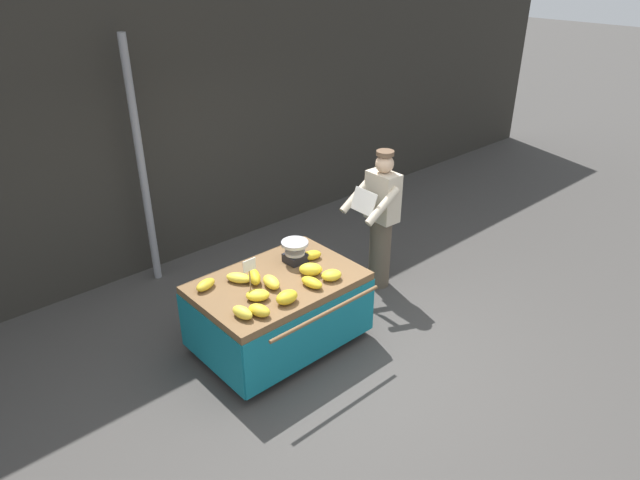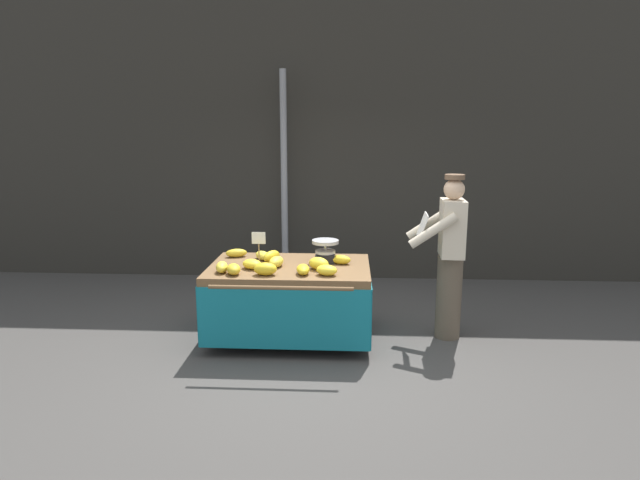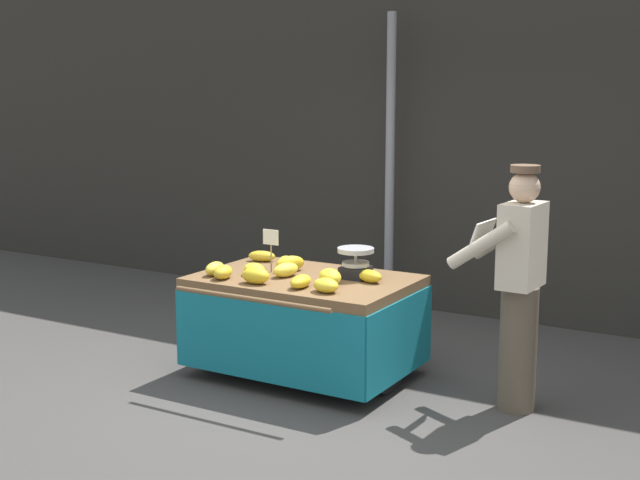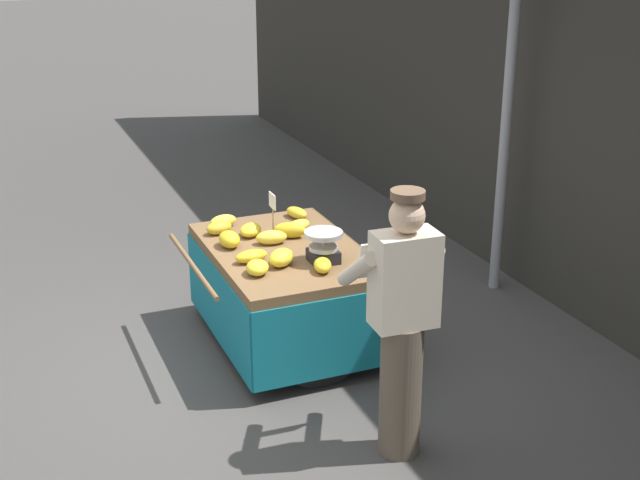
{
  "view_description": "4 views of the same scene",
  "coord_description": "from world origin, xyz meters",
  "views": [
    {
      "loc": [
        -3.15,
        -3.27,
        3.72
      ],
      "look_at": [
        0.21,
        0.48,
        1.11
      ],
      "focal_mm": 31.91,
      "sensor_mm": 36.0,
      "label": 1
    },
    {
      "loc": [
        0.35,
        -4.72,
        2.18
      ],
      "look_at": [
        0.05,
        0.58,
        1.06
      ],
      "focal_mm": 30.25,
      "sensor_mm": 36.0,
      "label": 2
    },
    {
      "loc": [
        3.12,
        -4.94,
        2.23
      ],
      "look_at": [
        -0.15,
        0.63,
        1.08
      ],
      "focal_mm": 48.51,
      "sensor_mm": 36.0,
      "label": 3
    },
    {
      "loc": [
        5.52,
        -1.51,
        3.19
      ],
      "look_at": [
        0.17,
        0.69,
        1.0
      ],
      "focal_mm": 49.04,
      "sensor_mm": 36.0,
      "label": 4
    }
  ],
  "objects": [
    {
      "name": "banana_bunch_4",
      "position": [
        -0.09,
        0.26,
        0.84
      ],
      "size": [
        0.15,
        0.26,
        0.09
      ],
      "primitive_type": "ellipsoid",
      "rotation": [
        0.0,
        0.0,
        0.12
      ],
      "color": "gold",
      "rests_on": "banana_cart"
    },
    {
      "name": "ground_plane",
      "position": [
        0.0,
        0.0,
        0.0
      ],
      "size": [
        60.0,
        60.0,
        0.0
      ],
      "primitive_type": "plane",
      "color": "#423F3D"
    },
    {
      "name": "banana_bunch_2",
      "position": [
        -0.88,
        0.91,
        0.84
      ],
      "size": [
        0.25,
        0.18,
        0.09
      ],
      "primitive_type": "ellipsoid",
      "rotation": [
        0.0,
        0.0,
        1.87
      ],
      "color": "gold",
      "rests_on": "banana_cart"
    },
    {
      "name": "banana_bunch_6",
      "position": [
        -0.57,
        0.8,
        0.84
      ],
      "size": [
        0.25,
        0.29,
        0.09
      ],
      "primitive_type": "ellipsoid",
      "rotation": [
        0.0,
        0.0,
        0.56
      ],
      "color": "yellow",
      "rests_on": "banana_cart"
    },
    {
      "name": "banana_bunch_3",
      "position": [
        -0.46,
        0.69,
        0.85
      ],
      "size": [
        0.21,
        0.27,
        0.13
      ],
      "primitive_type": "ellipsoid",
      "rotation": [
        0.0,
        0.0,
        2.69
      ],
      "color": "gold",
      "rests_on": "banana_cart"
    },
    {
      "name": "banana_bunch_8",
      "position": [
        0.26,
        0.67,
        0.84
      ],
      "size": [
        0.24,
        0.19,
        0.09
      ],
      "primitive_type": "ellipsoid",
      "rotation": [
        0.0,
        0.0,
        1.24
      ],
      "color": "gold",
      "rests_on": "banana_cart"
    },
    {
      "name": "vendor_person",
      "position": [
        1.38,
        0.72,
        0.87
      ],
      "size": [
        0.59,
        0.53,
        1.71
      ],
      "color": "brown",
      "rests_on": "ground"
    },
    {
      "name": "banana_cart",
      "position": [
        -0.26,
        0.59,
        0.58
      ],
      "size": [
        1.65,
        1.3,
        0.79
      ],
      "color": "brown",
      "rests_on": "ground"
    },
    {
      "name": "banana_bunch_5",
      "position": [
        -0.89,
        0.28,
        0.84
      ],
      "size": [
        0.15,
        0.24,
        0.1
      ],
      "primitive_type": "ellipsoid",
      "rotation": [
        0.0,
        0.0,
        0.16
      ],
      "color": "yellow",
      "rests_on": "banana_cart"
    },
    {
      "name": "price_sign",
      "position": [
        -0.57,
        0.6,
        1.04
      ],
      "size": [
        0.14,
        0.01,
        0.34
      ],
      "color": "#997A51",
      "rests_on": "banana_cart"
    },
    {
      "name": "banana_bunch_0",
      "position": [
        -0.62,
        0.42,
        0.84
      ],
      "size": [
        0.27,
        0.26,
        0.1
      ],
      "primitive_type": "ellipsoid",
      "rotation": [
        0.0,
        0.0,
        0.91
      ],
      "color": "yellow",
      "rests_on": "banana_cart"
    },
    {
      "name": "banana_bunch_11",
      "position": [
        0.14,
        0.23,
        0.84
      ],
      "size": [
        0.25,
        0.22,
        0.1
      ],
      "primitive_type": "ellipsoid",
      "rotation": [
        0.0,
        0.0,
        1.21
      ],
      "color": "yellow",
      "rests_on": "banana_cart"
    },
    {
      "name": "back_wall",
      "position": [
        0.0,
        3.07,
        2.08
      ],
      "size": [
        16.0,
        0.24,
        4.15
      ],
      "primitive_type": "cube",
      "color": "#2D2B26",
      "rests_on": "ground"
    },
    {
      "name": "banana_bunch_10",
      "position": [
        -0.39,
        0.52,
        0.84
      ],
      "size": [
        0.17,
        0.26,
        0.11
      ],
      "primitive_type": "ellipsoid",
      "rotation": [
        0.0,
        0.0,
        2.96
      ],
      "color": "yellow",
      "rests_on": "banana_cart"
    },
    {
      "name": "banana_bunch_9",
      "position": [
        -0.76,
        0.21,
        0.84
      ],
      "size": [
        0.19,
        0.25,
        0.1
      ],
      "primitive_type": "ellipsoid",
      "rotation": [
        0.0,
        0.0,
        0.28
      ],
      "color": "gold",
      "rests_on": "banana_cart"
    },
    {
      "name": "weighing_scale",
      "position": [
        0.1,
        0.75,
        0.91
      ],
      "size": [
        0.28,
        0.28,
        0.24
      ],
      "color": "black",
      "rests_on": "banana_cart"
    },
    {
      "name": "banana_bunch_7",
      "position": [
        0.05,
        0.44,
        0.85
      ],
      "size": [
        0.28,
        0.28,
        0.12
      ],
      "primitive_type": "ellipsoid",
      "rotation": [
        0.0,
        0.0,
        0.8
      ],
      "color": "yellow",
      "rests_on": "banana_cart"
    },
    {
      "name": "banana_bunch_1",
      "position": [
        -0.45,
        0.2,
        0.85
      ],
      "size": [
        0.22,
        0.16,
        0.12
      ],
      "primitive_type": "ellipsoid",
      "rotation": [
        0.0,
        0.0,
        1.57
      ],
      "color": "gold",
      "rests_on": "banana_cart"
    },
    {
      "name": "street_pole",
      "position": [
        -0.56,
        2.69,
        1.47
      ],
      "size": [
        0.09,
        0.09,
        2.93
      ],
      "primitive_type": "cylinder",
      "color": "gray",
      "rests_on": "ground"
    }
  ]
}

